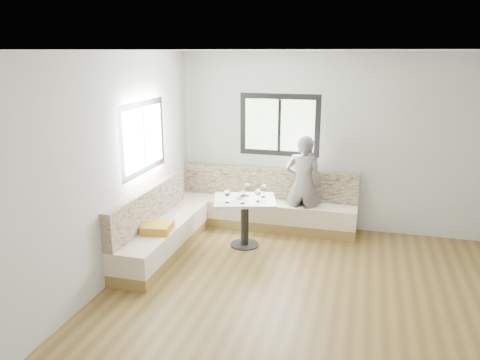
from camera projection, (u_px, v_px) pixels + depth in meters
name	position (u px, v px, depth m)	size (l,w,h in m)	color
room	(312.00, 183.00, 5.08)	(5.01, 5.01, 2.81)	brown
banquette	(223.00, 217.00, 7.19)	(2.90, 2.80, 0.95)	olive
table	(245.00, 211.00, 6.82)	(1.04, 0.90, 0.72)	black
person	(303.00, 184.00, 7.28)	(0.57, 0.38, 1.57)	slate
olive_ramekin	(240.00, 197.00, 6.79)	(0.10, 0.10, 0.04)	white
wine_glass_a	(227.00, 193.00, 6.57)	(0.09, 0.09, 0.20)	white
wine_glass_b	(243.00, 194.00, 6.53)	(0.09, 0.09, 0.20)	white
wine_glass_c	(258.00, 192.00, 6.62)	(0.09, 0.09, 0.20)	white
wine_glass_d	(247.00, 187.00, 6.88)	(0.09, 0.09, 0.20)	white
wine_glass_e	(263.00, 188.00, 6.83)	(0.09, 0.09, 0.20)	white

